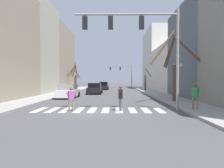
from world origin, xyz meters
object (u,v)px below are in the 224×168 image
Objects in this scene: pedestrian_near_right_corner at (195,94)px; traffic_signal_near at (140,35)px; street_tree_left_far at (146,79)px; traffic_signal_far at (121,71)px; street_lamp_right_corner at (178,67)px; car_at_intersection at (95,89)px; street_tree_right_far at (174,68)px; car_parked_left_near at (104,86)px; street_tree_left_near at (75,76)px; street_tree_right_mid at (75,79)px; pedestrian_on_left_sidewalk at (120,96)px; pedestrian_crossing_street at (71,97)px; car_driving_toward_lane at (68,91)px.

traffic_signal_near is at bearing 43.76° from pedestrian_near_right_corner.
traffic_signal_far is at bearing 103.52° from street_tree_left_far.
pedestrian_near_right_corner is at bearing -95.89° from street_lamp_right_corner.
car_at_intersection is (-4.46, -24.50, -3.58)m from traffic_signal_far.
traffic_signal_near reaches higher than street_tree_right_far.
car_parked_left_near is (-3.89, -11.49, -3.56)m from traffic_signal_far.
street_tree_left_near is 1.31× the size of street_tree_left_far.
car_at_intersection is 11.72m from street_tree_left_near.
street_tree_left_far is (3.96, -16.47, -2.18)m from traffic_signal_far.
street_tree_left_near is 0.70m from street_tree_right_mid.
pedestrian_near_right_corner is at bearing -64.78° from street_tree_right_mid.
pedestrian_on_left_sidewalk is at bearing 5.26° from car_parked_left_near.
traffic_signal_near is at bearing -70.77° from street_tree_right_mid.
car_parked_left_near is 0.70× the size of street_tree_right_far.
street_lamp_right_corner is 8.31m from pedestrian_on_left_sidewalk.
traffic_signal_near is 29.18m from street_tree_left_near.
car_parked_left_near is at bearing 108.62° from street_lamp_right_corner.
pedestrian_crossing_street is at bearing -146.91° from street_tree_right_far.
traffic_signal_far reaches higher than pedestrian_near_right_corner.
street_tree_right_mid reaches higher than car_driving_toward_lane.
car_driving_toward_lane is at bearing -102.09° from traffic_signal_far.
traffic_signal_far is 17.08m from street_tree_left_far.
car_parked_left_near is 0.83× the size of street_tree_left_near.
traffic_signal_near is 4.19m from pedestrian_on_left_sidewalk.
pedestrian_crossing_street is 0.95× the size of pedestrian_near_right_corner.
street_tree_right_far is at bearing -114.63° from car_driving_toward_lane.
street_tree_left_near reaches higher than pedestrian_on_left_sidewalk.
traffic_signal_far is 17.33m from street_tree_right_mid.
car_driving_toward_lane is at bearing -17.94° from car_at_intersection.
street_lamp_right_corner is 25.67m from car_parked_left_near.
traffic_signal_near is at bearing -92.97° from pedestrian_on_left_sidewalk.
traffic_signal_far is at bearing -11.00° from pedestrian_on_left_sidewalk.
traffic_signal_far is 1.59× the size of street_tree_left_near.
street_tree_left_far reaches higher than car_parked_left_near.
street_lamp_right_corner reaches higher than street_tree_left_far.
pedestrian_near_right_corner is (-0.63, -6.14, -2.06)m from street_lamp_right_corner.
street_tree_right_far is at bearing -125.70° from street_lamp_right_corner.
pedestrian_crossing_street is (-0.44, -30.21, 0.17)m from car_parked_left_near.
pedestrian_near_right_corner is at bearing -134.50° from car_driving_toward_lane.
pedestrian_on_left_sidewalk is 0.32× the size of street_tree_left_near.
pedestrian_near_right_corner is at bearing -5.66° from traffic_signal_near.
street_lamp_right_corner reaches higher than pedestrian_crossing_street.
pedestrian_on_left_sidewalk is at bearing -150.57° from car_driving_toward_lane.
traffic_signal_near is at bearing 7.70° from car_parked_left_near.
street_tree_left_near is (-9.34, -14.03, -1.64)m from traffic_signal_far.
car_parked_left_near is at bearing 177.48° from car_at_intersection.
street_tree_left_near reaches higher than car_parked_left_near.
car_parked_left_near is 0.94× the size of car_driving_toward_lane.
pedestrian_near_right_corner reaches higher than car_at_intersection.
car_parked_left_near is at bearing 24.92° from street_tree_left_near.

